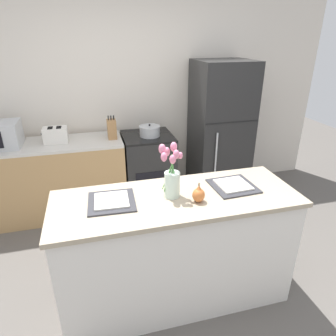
{
  "coord_description": "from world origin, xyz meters",
  "views": [
    {
      "loc": [
        -0.55,
        -1.82,
        2.03
      ],
      "look_at": [
        0.0,
        0.25,
        1.07
      ],
      "focal_mm": 32.0,
      "sensor_mm": 36.0,
      "label": 1
    }
  ],
  "objects_px": {
    "pear_figurine": "(199,194)",
    "plate_setting_right": "(233,185)",
    "plate_setting_left": "(112,201)",
    "knife_block": "(112,129)",
    "stove_range": "(149,169)",
    "toaster": "(56,135)",
    "flower_vase": "(172,176)",
    "cooking_pot": "(150,131)",
    "refrigerator": "(220,132)"
  },
  "relations": [
    {
      "from": "refrigerator",
      "to": "cooking_pot",
      "type": "height_order",
      "value": "refrigerator"
    },
    {
      "from": "refrigerator",
      "to": "plate_setting_left",
      "type": "bearing_deg",
      "value": -134.14
    },
    {
      "from": "pear_figurine",
      "to": "plate_setting_right",
      "type": "bearing_deg",
      "value": 23.06
    },
    {
      "from": "pear_figurine",
      "to": "stove_range",
      "type": "bearing_deg",
      "value": 90.92
    },
    {
      "from": "plate_setting_left",
      "to": "refrigerator",
      "type": "bearing_deg",
      "value": 45.86
    },
    {
      "from": "stove_range",
      "to": "pear_figurine",
      "type": "bearing_deg",
      "value": -89.08
    },
    {
      "from": "plate_setting_left",
      "to": "knife_block",
      "type": "distance_m",
      "value": 1.56
    },
    {
      "from": "stove_range",
      "to": "knife_block",
      "type": "distance_m",
      "value": 0.7
    },
    {
      "from": "toaster",
      "to": "cooking_pot",
      "type": "relative_size",
      "value": 1.13
    },
    {
      "from": "toaster",
      "to": "plate_setting_right",
      "type": "bearing_deg",
      "value": -48.06
    },
    {
      "from": "cooking_pot",
      "to": "knife_block",
      "type": "distance_m",
      "value": 0.45
    },
    {
      "from": "plate_setting_right",
      "to": "stove_range",
      "type": "bearing_deg",
      "value": 103.15
    },
    {
      "from": "plate_setting_left",
      "to": "toaster",
      "type": "distance_m",
      "value": 1.64
    },
    {
      "from": "flower_vase",
      "to": "cooking_pot",
      "type": "height_order",
      "value": "flower_vase"
    },
    {
      "from": "stove_range",
      "to": "pear_figurine",
      "type": "height_order",
      "value": "pear_figurine"
    },
    {
      "from": "flower_vase",
      "to": "pear_figurine",
      "type": "height_order",
      "value": "flower_vase"
    },
    {
      "from": "pear_figurine",
      "to": "plate_setting_right",
      "type": "distance_m",
      "value": 0.37
    },
    {
      "from": "plate_setting_right",
      "to": "knife_block",
      "type": "distance_m",
      "value": 1.74
    },
    {
      "from": "stove_range",
      "to": "refrigerator",
      "type": "distance_m",
      "value": 1.04
    },
    {
      "from": "cooking_pot",
      "to": "plate_setting_left",
      "type": "bearing_deg",
      "value": -111.03
    },
    {
      "from": "stove_range",
      "to": "plate_setting_left",
      "type": "relative_size",
      "value": 2.68
    },
    {
      "from": "pear_figurine",
      "to": "toaster",
      "type": "xyz_separation_m",
      "value": [
        -1.07,
        1.71,
        -0.01
      ]
    },
    {
      "from": "plate_setting_right",
      "to": "toaster",
      "type": "bearing_deg",
      "value": 131.94
    },
    {
      "from": "refrigerator",
      "to": "pear_figurine",
      "type": "bearing_deg",
      "value": -118.43
    },
    {
      "from": "plate_setting_right",
      "to": "knife_block",
      "type": "xyz_separation_m",
      "value": [
        -0.79,
        1.55,
        0.06
      ]
    },
    {
      "from": "toaster",
      "to": "flower_vase",
      "type": "bearing_deg",
      "value": -60.2
    },
    {
      "from": "flower_vase",
      "to": "plate_setting_right",
      "type": "xyz_separation_m",
      "value": [
        0.5,
        0.02,
        -0.15
      ]
    },
    {
      "from": "knife_block",
      "to": "toaster",
      "type": "bearing_deg",
      "value": 178.59
    },
    {
      "from": "flower_vase",
      "to": "knife_block",
      "type": "distance_m",
      "value": 1.6
    },
    {
      "from": "stove_range",
      "to": "pear_figurine",
      "type": "distance_m",
      "value": 1.79
    },
    {
      "from": "plate_setting_left",
      "to": "pear_figurine",
      "type": "bearing_deg",
      "value": -13.63
    },
    {
      "from": "stove_range",
      "to": "pear_figurine",
      "type": "xyz_separation_m",
      "value": [
        0.03,
        -1.7,
        0.55
      ]
    },
    {
      "from": "cooking_pot",
      "to": "plate_setting_right",
      "type": "bearing_deg",
      "value": -77.27
    },
    {
      "from": "plate_setting_left",
      "to": "knife_block",
      "type": "relative_size",
      "value": 1.26
    },
    {
      "from": "plate_setting_right",
      "to": "toaster",
      "type": "height_order",
      "value": "toaster"
    },
    {
      "from": "plate_setting_left",
      "to": "plate_setting_right",
      "type": "bearing_deg",
      "value": 0.0
    },
    {
      "from": "stove_range",
      "to": "plate_setting_right",
      "type": "height_order",
      "value": "plate_setting_right"
    },
    {
      "from": "plate_setting_right",
      "to": "cooking_pot",
      "type": "distance_m",
      "value": 1.56
    },
    {
      "from": "knife_block",
      "to": "plate_setting_left",
      "type": "bearing_deg",
      "value": -95.27
    },
    {
      "from": "pear_figurine",
      "to": "knife_block",
      "type": "bearing_deg",
      "value": 104.79
    },
    {
      "from": "toaster",
      "to": "knife_block",
      "type": "height_order",
      "value": "knife_block"
    },
    {
      "from": "cooking_pot",
      "to": "flower_vase",
      "type": "bearing_deg",
      "value": -95.77
    },
    {
      "from": "pear_figurine",
      "to": "plate_setting_right",
      "type": "height_order",
      "value": "pear_figurine"
    },
    {
      "from": "stove_range",
      "to": "plate_setting_left",
      "type": "height_order",
      "value": "plate_setting_left"
    },
    {
      "from": "refrigerator",
      "to": "knife_block",
      "type": "xyz_separation_m",
      "value": [
        -1.37,
        -0.01,
        0.14
      ]
    },
    {
      "from": "refrigerator",
      "to": "toaster",
      "type": "xyz_separation_m",
      "value": [
        -2.0,
        0.01,
        0.12
      ]
    },
    {
      "from": "stove_range",
      "to": "plate_setting_right",
      "type": "bearing_deg",
      "value": -76.85
    },
    {
      "from": "stove_range",
      "to": "cooking_pot",
      "type": "xyz_separation_m",
      "value": [
        0.02,
        -0.04,
        0.52
      ]
    },
    {
      "from": "stove_range",
      "to": "cooking_pot",
      "type": "distance_m",
      "value": 0.52
    },
    {
      "from": "stove_range",
      "to": "flower_vase",
      "type": "distance_m",
      "value": 1.72
    }
  ]
}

